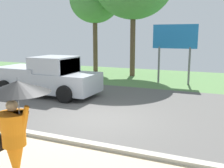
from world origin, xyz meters
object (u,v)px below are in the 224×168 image
Objects in this scene: monk_pedestrian at (15,127)px; pickup_truck at (47,77)px; roadside_billboard at (175,41)px; tree_center_back at (95,0)px.

pickup_truck is (-4.36, 6.73, -0.31)m from monk_pedestrian.
pickup_truck is at bearing 133.55° from monk_pedestrian.
monk_pedestrian is 0.61× the size of roadside_billboard.
roadside_billboard is at bearing 97.03° from monk_pedestrian.
monk_pedestrian is at bearing -93.56° from roadside_billboard.
tree_center_back is at bearing 122.07° from monk_pedestrian.
tree_center_back is (-6.72, 2.92, 2.96)m from roadside_billboard.
pickup_truck is 7.69m from roadside_billboard.
tree_center_back reaches higher than roadside_billboard.
roadside_billboard is at bearing -23.52° from tree_center_back.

